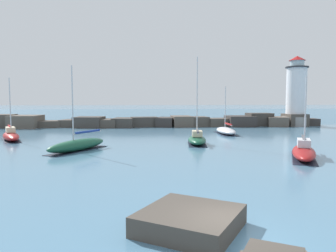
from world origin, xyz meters
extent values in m
plane|color=teal|center=(0.00, 0.00, 0.00)|extent=(600.00, 600.00, 0.00)
cube|color=teal|center=(0.00, 110.74, 0.00)|extent=(400.00, 116.00, 0.01)
cube|color=#4C443D|center=(-27.73, 51.32, 1.21)|extent=(3.43, 4.08, 2.41)
cube|color=brown|center=(-23.69, 50.27, 1.13)|extent=(5.36, 5.91, 2.27)
cube|color=#4C443D|center=(-20.07, 51.01, 0.61)|extent=(5.12, 4.10, 1.23)
cube|color=#4C443D|center=(-15.81, 51.43, 0.69)|extent=(4.19, 4.75, 1.38)
cube|color=#423D38|center=(-12.36, 50.24, 0.98)|extent=(5.65, 5.38, 1.96)
cube|color=#4C443D|center=(-9.15, 50.55, 0.74)|extent=(3.95, 5.70, 1.49)
cube|color=#423D38|center=(-5.90, 50.29, 0.85)|extent=(4.73, 5.77, 1.70)
cube|color=#423D38|center=(-2.18, 50.57, 0.93)|extent=(5.24, 3.78, 1.85)
cube|color=#383330|center=(1.95, 51.00, 0.87)|extent=(4.34, 6.08, 1.73)
cube|color=brown|center=(4.98, 50.86, 1.00)|extent=(3.80, 5.60, 2.00)
cube|color=#4C443D|center=(7.88, 50.50, 0.93)|extent=(4.41, 4.28, 1.86)
cube|color=#4C443D|center=(11.88, 50.58, 0.77)|extent=(4.56, 4.42, 1.53)
cube|color=#383330|center=(16.32, 50.39, 0.99)|extent=(5.11, 5.70, 1.98)
cube|color=#423D38|center=(20.32, 50.75, 1.25)|extent=(4.69, 3.71, 2.50)
cube|color=brown|center=(23.45, 49.97, 0.89)|extent=(4.73, 6.10, 1.79)
cube|color=#4C443D|center=(27.26, 50.12, 1.17)|extent=(3.73, 4.73, 2.35)
cube|color=#383330|center=(30.32, 50.74, 0.69)|extent=(3.96, 3.59, 1.39)
cylinder|color=gray|center=(27.38, 50.06, 0.90)|extent=(5.09, 5.09, 1.80)
cylinder|color=white|center=(27.38, 50.06, 6.52)|extent=(3.77, 3.77, 9.45)
cylinder|color=#232328|center=(27.38, 50.06, 11.37)|extent=(4.34, 4.34, 0.25)
cylinder|color=silver|center=(27.38, 50.06, 12.07)|extent=(2.64, 2.64, 1.15)
cone|color=#B21919|center=(27.38, 50.06, 13.10)|extent=(3.21, 3.21, 0.90)
cube|color=#4C443D|center=(-1.33, 1.01, 0.39)|extent=(4.95, 4.97, 0.79)
ellipsoid|color=maroon|center=(-19.36, 31.39, 0.50)|extent=(4.86, 7.61, 1.00)
cube|color=black|center=(-19.36, 31.39, 0.01)|extent=(4.67, 7.25, 0.03)
cube|color=beige|center=(-19.52, 31.74, 1.32)|extent=(1.87, 2.48, 0.64)
cylinder|color=silver|center=(-19.12, 30.88, 4.41)|extent=(0.12, 0.12, 6.82)
cylinder|color=#BCBCC1|center=(-20.01, 32.76, 1.55)|extent=(1.87, 3.80, 0.10)
cube|color=maroon|center=(-20.01, 32.76, 1.65)|extent=(1.69, 3.28, 0.20)
ellipsoid|color=#195138|center=(3.43, 25.67, 0.47)|extent=(2.79, 6.18, 0.94)
cube|color=black|center=(3.43, 25.67, 0.01)|extent=(2.71, 5.88, 0.03)
cube|color=beige|center=(3.39, 25.38, 1.26)|extent=(1.34, 1.92, 0.64)
cylinder|color=silver|center=(3.48, 26.12, 5.47)|extent=(0.12, 0.12, 9.07)
cylinder|color=#BCBCC1|center=(3.27, 24.49, 1.49)|extent=(0.53, 3.26, 0.10)
cube|color=#4C4C51|center=(3.27, 24.49, 1.59)|extent=(0.56, 2.79, 0.20)
ellipsoid|color=white|center=(9.74, 36.38, 0.47)|extent=(2.47, 7.51, 0.95)
cube|color=black|center=(9.74, 36.38, 0.01)|extent=(2.42, 7.14, 0.03)
cylinder|color=silver|center=(9.75, 36.94, 4.02)|extent=(0.12, 0.12, 6.15)
cylinder|color=#BCBCC1|center=(9.70, 34.89, 1.50)|extent=(0.20, 4.10, 0.10)
cube|color=maroon|center=(9.70, 34.89, 1.60)|extent=(0.29, 3.49, 0.20)
ellipsoid|color=maroon|center=(11.13, 15.86, 0.49)|extent=(5.01, 7.80, 0.98)
cube|color=black|center=(11.13, 15.86, 0.01)|extent=(4.81, 7.43, 0.03)
cube|color=silver|center=(11.29, 16.21, 1.30)|extent=(1.93, 2.54, 0.64)
cylinder|color=silver|center=(10.88, 15.34, 4.02)|extent=(0.12, 0.12, 6.06)
cylinder|color=#BCBCC1|center=(11.78, 17.26, 1.53)|extent=(1.90, 3.88, 0.10)
cube|color=#4C4C51|center=(11.78, 17.26, 1.63)|extent=(1.72, 3.35, 0.20)
ellipsoid|color=#195138|center=(-9.40, 21.95, 0.57)|extent=(5.65, 7.82, 1.13)
cube|color=black|center=(-9.40, 21.95, 0.01)|extent=(5.42, 7.45, 0.03)
cylinder|color=silver|center=(-9.71, 21.43, 4.78)|extent=(0.12, 0.12, 7.30)
cylinder|color=#BCBCC1|center=(-8.57, 23.34, 1.68)|extent=(2.36, 3.85, 0.10)
cube|color=navy|center=(-8.57, 23.34, 1.78)|extent=(2.11, 3.33, 0.20)
camera|label=1|loc=(-3.33, -11.33, 5.11)|focal=35.00mm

